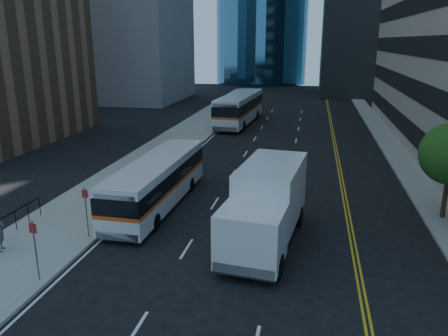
# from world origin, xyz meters

# --- Properties ---
(ground) EXTENTS (160.00, 160.00, 0.00)m
(ground) POSITION_xyz_m (0.00, 0.00, 0.00)
(ground) COLOR black
(ground) RESTS_ON ground
(sidewalk_west) EXTENTS (5.00, 90.00, 0.15)m
(sidewalk_west) POSITION_xyz_m (-10.50, 25.00, 0.07)
(sidewalk_west) COLOR gray
(sidewalk_west) RESTS_ON ground
(sidewalk_east) EXTENTS (2.00, 90.00, 0.15)m
(sidewalk_east) POSITION_xyz_m (9.00, 25.00, 0.07)
(sidewalk_east) COLOR gray
(sidewalk_east) RESTS_ON ground
(bus_front) EXTENTS (2.59, 10.83, 2.78)m
(bus_front) POSITION_xyz_m (-6.60, 6.91, 1.52)
(bus_front) COLOR silver
(bus_front) RESTS_ON ground
(bus_rear) EXTENTS (3.70, 13.27, 3.38)m
(bus_rear) POSITION_xyz_m (-6.29, 33.59, 1.85)
(bus_rear) COLOR silver
(bus_rear) RESTS_ON ground
(box_truck) EXTENTS (3.48, 7.91, 3.67)m
(box_truck) POSITION_xyz_m (0.00, 3.31, 1.93)
(box_truck) COLOR silver
(box_truck) RESTS_ON ground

